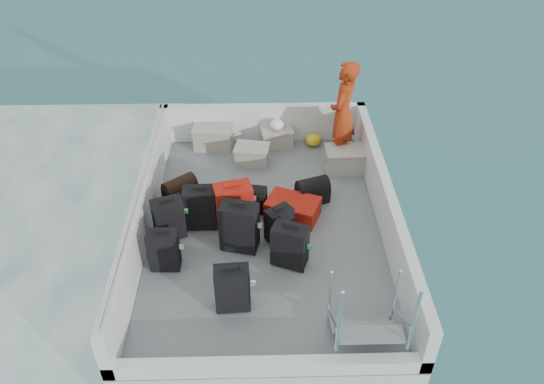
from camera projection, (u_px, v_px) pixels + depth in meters
The scene contains 23 objects.
ground at pixel (265, 257), 8.16m from camera, with size 160.00×160.00×0.00m, color #184F55.
ferry_hull at pixel (265, 243), 7.98m from camera, with size 3.60×5.00×0.60m, color silver.
deck at pixel (265, 227), 7.79m from camera, with size 3.30×4.70×0.02m, color slate.
deck_fittings at pixel (290, 221), 7.31m from camera, with size 3.60×5.00×0.90m.
suitcase_0 at pixel (164, 251), 6.94m from camera, with size 0.40×0.22×0.62m, color black.
suitcase_1 at pixel (169, 219), 7.42m from camera, with size 0.43×0.25×0.64m, color black.
suitcase_2 at pixel (200, 208), 7.60m from camera, with size 0.46×0.28×0.66m, color black.
suitcase_3 at pixel (232, 289), 6.39m from camera, with size 0.42×0.25×0.65m, color black.
suitcase_4 at pixel (239, 227), 7.21m from camera, with size 0.50×0.30×0.74m, color black.
suitcase_5 at pixel (234, 207), 7.57m from camera, with size 0.52×0.31×0.72m, color #9C180C.
suitcase_6 at pixel (290, 246), 6.99m from camera, with size 0.46×0.27×0.64m, color black.
suitcase_7 at pixel (279, 224), 7.42m from camera, with size 0.37×0.21×0.53m, color black.
suitcase_8 at pixel (293, 208), 7.88m from camera, with size 0.49×0.75×0.30m, color #9C180C.
duffel_0 at pixel (180, 192), 8.18m from camera, with size 0.50×0.30×0.32m, color black, non-canonical shape.
duffel_1 at pixel (249, 200), 8.03m from camera, with size 0.51×0.30×0.32m, color black, non-canonical shape.
duffel_2 at pixel (312, 193), 8.17m from camera, with size 0.48×0.30×0.32m, color black, non-canonical shape.
crate_0 at pixel (214, 137), 9.39m from camera, with size 0.65×0.45×0.39m, color #A9A193.
crate_1 at pixel (252, 156), 8.98m from camera, with size 0.53×0.36×0.32m, color #A9A193.
crate_2 at pixel (277, 138), 9.43m from camera, with size 0.52×0.36×0.31m, color #A9A193.
crate_3 at pixel (345, 160), 8.83m from camera, with size 0.61×0.42×0.37m, color #A9A193.
yellow_bag at pixel (313, 140), 9.47m from camera, with size 0.28×0.26×0.22m, color gold.
white_bag at pixel (277, 126), 9.28m from camera, with size 0.24×0.24×0.18m, color white.
passenger at pixel (343, 113), 8.65m from camera, with size 0.66×0.43×1.79m, color red.
Camera 1 is at (-0.04, -5.86, 5.76)m, focal length 35.00 mm.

